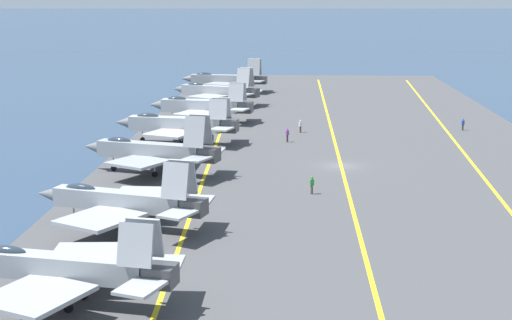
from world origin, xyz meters
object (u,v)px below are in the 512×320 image
at_px(parked_jet_third, 123,201).
at_px(crew_green_vest, 312,184).
at_px(parked_jet_eighth, 225,79).
at_px(parked_jet_fifth, 178,124).
at_px(parked_jet_fourth, 152,151).
at_px(crew_white_vest, 300,126).
at_px(parked_jet_second, 64,268).
at_px(crew_purple_vest, 287,134).
at_px(parked_jet_sixth, 202,106).
at_px(crew_blue_vest, 463,124).
at_px(parked_jet_seventh, 216,91).

bearing_deg(parked_jet_third, crew_green_vest, -52.54).
bearing_deg(parked_jet_eighth, parked_jet_fifth, 178.47).
distance_m(parked_jet_fourth, crew_white_vest, 30.87).
bearing_deg(crew_green_vest, parked_jet_second, 150.71).
bearing_deg(crew_purple_vest, crew_white_vest, -13.66).
distance_m(parked_jet_fourth, parked_jet_sixth, 35.08).
distance_m(parked_jet_second, crew_blue_vest, 75.65).
relative_size(parked_jet_fifth, crew_white_vest, 9.27).
distance_m(crew_purple_vest, crew_green_vest, 27.02).
distance_m(parked_jet_seventh, crew_white_vest, 30.70).
bearing_deg(parked_jet_seventh, crew_green_vest, -165.98).
distance_m(crew_white_vest, crew_blue_vest, 23.16).
bearing_deg(parked_jet_sixth, parked_jet_seventh, -1.12).
bearing_deg(crew_purple_vest, parked_jet_second, 166.50).
bearing_deg(crew_purple_vest, parked_jet_eighth, 13.57).
bearing_deg(parked_jet_third, parked_jet_fifth, 1.54).
bearing_deg(crew_purple_vest, parked_jet_sixth, 39.24).
bearing_deg(parked_jet_seventh, crew_purple_vest, -159.76).
xyz_separation_m(parked_jet_third, crew_white_vest, (46.19, -14.87, -1.35)).
height_order(parked_jet_sixth, crew_white_vest, parked_jet_sixth).
relative_size(parked_jet_second, parked_jet_fourth, 0.97).
height_order(parked_jet_eighth, crew_green_vest, parked_jet_eighth).
height_order(parked_jet_fifth, parked_jet_seventh, parked_jet_seventh).
relative_size(parked_jet_sixth, parked_jet_seventh, 0.99).
relative_size(parked_jet_fourth, crew_purple_vest, 8.67).
distance_m(parked_jet_eighth, crew_blue_vest, 56.53).
distance_m(parked_jet_sixth, parked_jet_eighth, 36.61).
distance_m(parked_jet_second, parked_jet_fifth, 53.77).
bearing_deg(parked_jet_fourth, crew_purple_vest, -36.65).
bearing_deg(parked_jet_third, parked_jet_eighth, -0.27).
relative_size(parked_jet_third, crew_white_vest, 8.67).
distance_m(parked_jet_fourth, crew_green_vest, 18.63).
height_order(parked_jet_second, parked_jet_seventh, parked_jet_seventh).
bearing_deg(parked_jet_fourth, crew_blue_vest, -53.04).
height_order(parked_jet_fourth, parked_jet_eighth, parked_jet_fourth).
bearing_deg(parked_jet_eighth, parked_jet_sixth, 179.49).
xyz_separation_m(parked_jet_fifth, parked_jet_eighth, (53.99, -1.44, 0.03)).
bearing_deg(parked_jet_eighth, crew_green_vest, -169.09).
bearing_deg(parked_jet_fifth, crew_green_vest, -146.64).
height_order(parked_jet_sixth, parked_jet_seventh, parked_jet_seventh).
xyz_separation_m(parked_jet_sixth, parked_jet_seventh, (18.38, -0.36, 0.07)).
distance_m(parked_jet_eighth, crew_purple_vest, 54.06).
height_order(parked_jet_third, crew_blue_vest, parked_jet_third).
xyz_separation_m(parked_jet_fourth, crew_blue_vest, (29.32, -38.96, -1.60)).
relative_size(parked_jet_second, crew_green_vest, 8.67).
distance_m(parked_jet_sixth, parked_jet_seventh, 18.38).
distance_m(parked_jet_fourth, crew_blue_vest, 48.79).
bearing_deg(crew_green_vest, crew_blue_vest, -30.80).
distance_m(parked_jet_second, crew_green_vest, 32.51).
bearing_deg(parked_jet_sixth, crew_purple_vest, -140.76).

